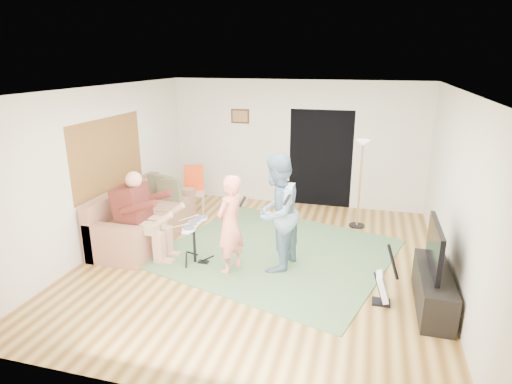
# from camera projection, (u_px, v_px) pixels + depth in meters

# --- Properties ---
(floor) EXTENTS (6.00, 6.00, 0.00)m
(floor) POSITION_uv_depth(u_px,v_px,m) (261.00, 261.00, 6.89)
(floor) COLOR brown
(floor) RESTS_ON ground
(walls) EXTENTS (5.50, 6.00, 2.70)m
(walls) POSITION_uv_depth(u_px,v_px,m) (261.00, 181.00, 6.48)
(walls) COLOR beige
(walls) RESTS_ON floor
(ceiling) EXTENTS (6.00, 6.00, 0.00)m
(ceiling) POSITION_uv_depth(u_px,v_px,m) (261.00, 89.00, 6.08)
(ceiling) COLOR white
(ceiling) RESTS_ON walls
(window_blinds) EXTENTS (0.00, 2.05, 2.05)m
(window_blinds) POSITION_uv_depth(u_px,v_px,m) (109.00, 155.00, 7.29)
(window_blinds) COLOR olive
(window_blinds) RESTS_ON walls
(doorway) EXTENTS (2.10, 0.00, 2.10)m
(doorway) POSITION_uv_depth(u_px,v_px,m) (320.00, 159.00, 9.19)
(doorway) COLOR black
(doorway) RESTS_ON walls
(picture_frame) EXTENTS (0.42, 0.03, 0.32)m
(picture_frame) POSITION_uv_depth(u_px,v_px,m) (240.00, 116.00, 9.38)
(picture_frame) COLOR #3F2314
(picture_frame) RESTS_ON walls
(area_rug) EXTENTS (4.27, 4.07, 0.02)m
(area_rug) POSITION_uv_depth(u_px,v_px,m) (276.00, 252.00, 7.19)
(area_rug) COLOR #4A6E43
(area_rug) RESTS_ON floor
(sofa) EXTENTS (0.95, 2.31, 0.94)m
(sofa) POSITION_uv_depth(u_px,v_px,m) (141.00, 222.00, 7.67)
(sofa) COLOR #9D694E
(sofa) RESTS_ON floor
(drummer) EXTENTS (0.93, 0.52, 1.44)m
(drummer) POSITION_uv_depth(u_px,v_px,m) (144.00, 225.00, 6.89)
(drummer) COLOR #571F18
(drummer) RESTS_ON sofa
(drum_kit) EXTENTS (0.38, 0.69, 0.71)m
(drum_kit) POSITION_uv_depth(u_px,v_px,m) (194.00, 245.00, 6.75)
(drum_kit) COLOR black
(drum_kit) RESTS_ON floor
(singer) EXTENTS (0.51, 0.64, 1.52)m
(singer) POSITION_uv_depth(u_px,v_px,m) (230.00, 224.00, 6.37)
(singer) COLOR #FA806C
(singer) RESTS_ON floor
(microphone) EXTENTS (0.06, 0.06, 0.24)m
(microphone) POSITION_uv_depth(u_px,v_px,m) (243.00, 202.00, 6.20)
(microphone) COLOR black
(microphone) RESTS_ON singer
(guitarist) EXTENTS (0.84, 1.00, 1.81)m
(guitarist) POSITION_uv_depth(u_px,v_px,m) (276.00, 213.00, 6.41)
(guitarist) COLOR slate
(guitarist) RESTS_ON floor
(guitar_held) EXTENTS (0.13, 0.60, 0.26)m
(guitar_held) POSITION_uv_depth(u_px,v_px,m) (290.00, 193.00, 6.27)
(guitar_held) COLOR white
(guitar_held) RESTS_ON guitarist
(guitar_spare) EXTENTS (0.31, 0.28, 0.86)m
(guitar_spare) POSITION_uv_depth(u_px,v_px,m) (383.00, 287.00, 5.63)
(guitar_spare) COLOR black
(guitar_spare) RESTS_ON floor
(torchiere_lamp) EXTENTS (0.30, 0.30, 1.69)m
(torchiere_lamp) POSITION_uv_depth(u_px,v_px,m) (361.00, 168.00, 7.96)
(torchiere_lamp) COLOR black
(torchiere_lamp) RESTS_ON floor
(dining_chair) EXTENTS (0.54, 0.57, 0.99)m
(dining_chair) POSITION_uv_depth(u_px,v_px,m) (195.00, 197.00, 8.91)
(dining_chair) COLOR tan
(dining_chair) RESTS_ON floor
(tv_cabinet) EXTENTS (0.40, 1.40, 0.50)m
(tv_cabinet) POSITION_uv_depth(u_px,v_px,m) (433.00, 289.00, 5.57)
(tv_cabinet) COLOR black
(tv_cabinet) RESTS_ON floor
(television) EXTENTS (0.06, 1.04, 0.60)m
(television) POSITION_uv_depth(u_px,v_px,m) (435.00, 247.00, 5.40)
(television) COLOR black
(television) RESTS_ON tv_cabinet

